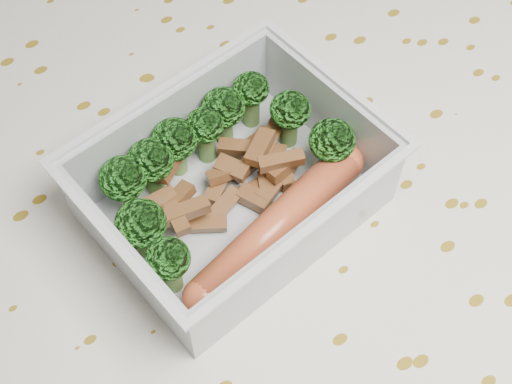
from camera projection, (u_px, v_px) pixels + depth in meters
dining_table at (257, 275)px, 0.50m from camera, size 1.40×0.90×0.75m
tablecloth at (257, 241)px, 0.46m from camera, size 1.46×0.96×0.19m
lunch_container at (234, 190)px, 0.41m from camera, size 0.18×0.15×0.06m
broccoli_florets at (205, 157)px, 0.41m from camera, size 0.15×0.10×0.04m
meat_pile at (240, 177)px, 0.42m from camera, size 0.11×0.06×0.03m
sausage at (278, 226)px, 0.40m from camera, size 0.14×0.05×0.02m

